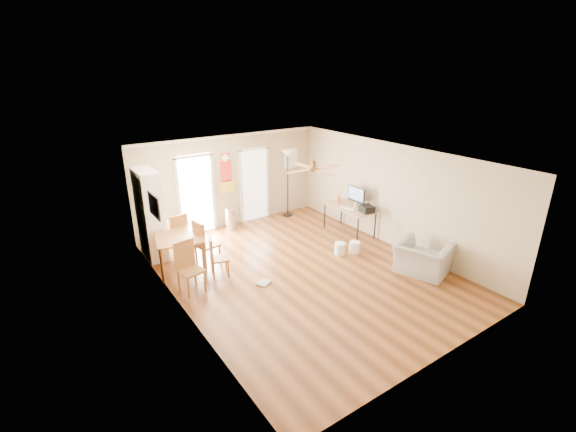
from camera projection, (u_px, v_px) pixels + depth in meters
floor at (303, 271)px, 8.93m from camera, size 7.00×7.00×0.00m
ceiling at (305, 158)px, 8.00m from camera, size 5.50×7.00×0.00m
wall_back at (230, 181)px, 11.17m from camera, size 5.50×0.04×2.60m
wall_front at (446, 289)px, 5.76m from camera, size 5.50×0.04×2.60m
wall_left at (179, 249)px, 7.02m from camera, size 0.04×7.00×2.60m
wall_right at (392, 195)px, 9.91m from camera, size 0.04×7.00×2.60m
crown_molding at (305, 160)px, 8.02m from camera, size 5.50×7.00×0.08m
kitchen_doorway at (196, 196)px, 10.69m from camera, size 0.90×0.10×2.10m
bathroom_doorway at (254, 185)px, 11.64m from camera, size 0.80×0.10×2.10m
wall_decal at (226, 173)px, 11.00m from camera, size 0.46×0.03×1.10m
ac_grille at (291, 158)px, 12.08m from camera, size 0.50×0.04×0.60m
framed_poster at (154, 206)px, 7.97m from camera, size 0.04×0.66×0.48m
ceiling_fan at (314, 169)px, 7.83m from camera, size 1.24×1.24×0.20m
bookshelf at (150, 214)px, 9.29m from camera, size 0.73×1.05×2.15m
dining_table at (179, 248)px, 9.14m from camera, size 1.33×1.83×0.83m
dining_chair_right_a at (207, 242)px, 9.09m from camera, size 0.52×0.52×1.09m
dining_chair_right_b at (219, 256)px, 8.62m from camera, size 0.47×0.47×0.91m
dining_chair_near at (191, 268)px, 7.96m from camera, size 0.50×0.50×1.07m
dining_chair_far at (176, 234)px, 9.53m from camera, size 0.50×0.50×1.08m
trash_can at (230, 219)px, 11.13m from camera, size 0.36×0.36×0.62m
torchiere_lamp at (288, 184)px, 11.92m from camera, size 0.42×0.42×2.03m
computer_desk at (349, 220)px, 10.85m from camera, size 0.71×1.42×0.76m
imac at (356, 197)px, 10.61m from camera, size 0.14×0.62×0.57m
keyboard at (348, 209)px, 10.58m from camera, size 0.26×0.45×0.02m
printer at (367, 209)px, 10.33m from camera, size 0.37×0.40×0.18m
orange_bottle at (339, 199)px, 10.97m from camera, size 0.08×0.08×0.24m
wastebasket_a at (340, 249)px, 9.70m from camera, size 0.27×0.27×0.29m
wastebasket_b at (354, 247)px, 9.78m from camera, size 0.29×0.29×0.29m
floor_cloth at (264, 283)px, 8.42m from camera, size 0.36×0.33×0.04m
armchair at (422, 258)px, 8.75m from camera, size 1.24×1.33×0.71m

